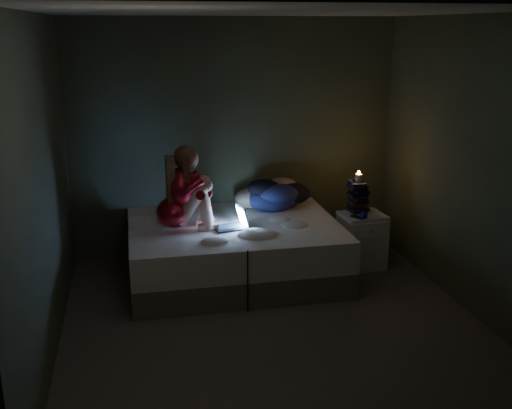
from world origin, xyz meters
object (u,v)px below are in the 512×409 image
object	(u,v)px
phone	(356,217)
candle	(359,173)
bed	(235,251)
woman	(173,188)
laptop	(230,217)
nightstand	(361,240)

from	to	relation	value
phone	candle	bearing A→B (deg)	42.55
bed	woman	distance (m)	0.93
laptop	candle	bearing A→B (deg)	-3.30
woman	nightstand	world-z (taller)	woman
laptop	candle	world-z (taller)	candle
bed	phone	world-z (taller)	phone
candle	woman	bearing A→B (deg)	-175.37
laptop	nightstand	xyz separation A→B (m)	(1.45, 0.14, -0.40)
candle	phone	bearing A→B (deg)	-113.01
woman	candle	xyz separation A→B (m)	(1.95, 0.16, 0.02)
woman	bed	bearing A→B (deg)	4.46
woman	candle	bearing A→B (deg)	4.16
bed	woman	bearing A→B (deg)	-175.07
bed	nightstand	distance (m)	1.38
woman	phone	bearing A→B (deg)	-1.43
candle	phone	xyz separation A→B (m)	(-0.08, -0.19, -0.42)
bed	woman	xyz separation A→B (m)	(-0.60, -0.05, 0.71)
laptop	candle	distance (m)	1.47
woman	nightstand	size ratio (longest dim) A/B	1.42
bed	phone	distance (m)	1.31
nightstand	candle	size ratio (longest dim) A/B	7.38
nightstand	candle	bearing A→B (deg)	104.44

